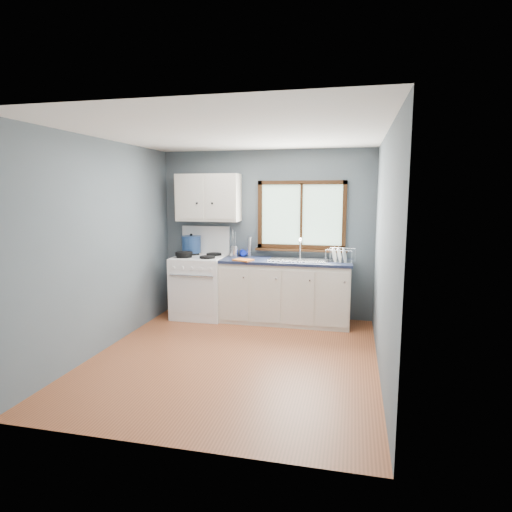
% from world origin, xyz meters
% --- Properties ---
extents(floor, '(3.20, 3.60, 0.02)m').
position_xyz_m(floor, '(0.00, 0.00, -0.01)').
color(floor, '#99502E').
rests_on(floor, ground).
extents(ceiling, '(3.20, 3.60, 0.02)m').
position_xyz_m(ceiling, '(0.00, 0.00, 2.51)').
color(ceiling, white).
rests_on(ceiling, wall_back).
extents(wall_back, '(3.20, 0.02, 2.50)m').
position_xyz_m(wall_back, '(0.00, 1.81, 1.25)').
color(wall_back, '#545F65').
rests_on(wall_back, ground).
extents(wall_front, '(3.20, 0.02, 2.50)m').
position_xyz_m(wall_front, '(0.00, -1.81, 1.25)').
color(wall_front, '#545F65').
rests_on(wall_front, ground).
extents(wall_left, '(0.02, 3.60, 2.50)m').
position_xyz_m(wall_left, '(-1.61, 0.00, 1.25)').
color(wall_left, '#545F65').
rests_on(wall_left, ground).
extents(wall_right, '(0.02, 3.60, 2.50)m').
position_xyz_m(wall_right, '(1.61, 0.00, 1.25)').
color(wall_right, '#545F65').
rests_on(wall_right, ground).
extents(gas_range, '(0.76, 0.69, 1.36)m').
position_xyz_m(gas_range, '(-0.95, 1.47, 0.49)').
color(gas_range, white).
rests_on(gas_range, floor).
extents(base_cabinets, '(1.85, 0.60, 0.88)m').
position_xyz_m(base_cabinets, '(0.36, 1.49, 0.41)').
color(base_cabinets, beige).
rests_on(base_cabinets, floor).
extents(countertop, '(1.89, 0.64, 0.04)m').
position_xyz_m(countertop, '(0.36, 1.49, 0.90)').
color(countertop, black).
rests_on(countertop, base_cabinets).
extents(sink, '(0.84, 0.46, 0.44)m').
position_xyz_m(sink, '(0.54, 1.49, 0.86)').
color(sink, silver).
rests_on(sink, countertop).
extents(window, '(1.36, 0.10, 1.03)m').
position_xyz_m(window, '(0.54, 1.77, 1.48)').
color(window, '#9EC6A8').
rests_on(window, wall_back).
extents(upper_cabinets, '(0.95, 0.35, 0.70)m').
position_xyz_m(upper_cabinets, '(-0.85, 1.63, 1.80)').
color(upper_cabinets, beige).
rests_on(upper_cabinets, wall_back).
extents(skillet, '(0.40, 0.29, 0.05)m').
position_xyz_m(skillet, '(-1.13, 1.32, 0.99)').
color(skillet, black).
rests_on(skillet, gas_range).
extents(stockpot, '(0.40, 0.40, 0.29)m').
position_xyz_m(stockpot, '(-1.14, 1.63, 1.09)').
color(stockpot, navy).
rests_on(stockpot, gas_range).
extents(utensil_crock, '(0.14, 0.14, 0.42)m').
position_xyz_m(utensil_crock, '(-0.46, 1.62, 1.01)').
color(utensil_crock, silver).
rests_on(utensil_crock, countertop).
extents(thermos, '(0.08, 0.08, 0.29)m').
position_xyz_m(thermos, '(-0.23, 1.68, 1.07)').
color(thermos, silver).
rests_on(thermos, countertop).
extents(soap_bottle, '(0.13, 0.13, 0.26)m').
position_xyz_m(soap_bottle, '(-0.31, 1.62, 1.05)').
color(soap_bottle, '#0B1DAB').
rests_on(soap_bottle, countertop).
extents(dish_towel, '(0.31, 0.27, 0.02)m').
position_xyz_m(dish_towel, '(-0.22, 1.28, 0.93)').
color(dish_towel, '#CD621E').
rests_on(dish_towel, countertop).
extents(dish_rack, '(0.42, 0.35, 0.20)m').
position_xyz_m(dish_rack, '(1.12, 1.47, 0.97)').
color(dish_rack, silver).
rests_on(dish_rack, countertop).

